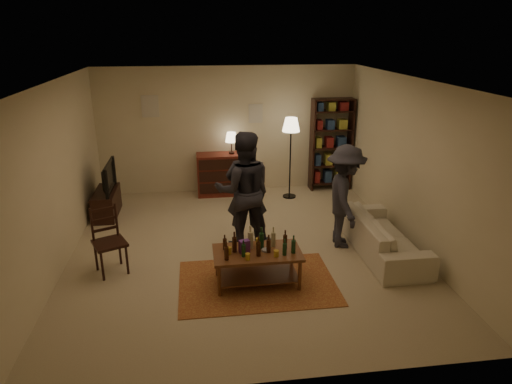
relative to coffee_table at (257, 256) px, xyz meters
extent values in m
plane|color=#C6B793|center=(-0.08, 1.07, -0.43)|extent=(6.00, 6.00, 0.00)
plane|color=beige|center=(-0.08, 4.07, 0.92)|extent=(5.50, 0.00, 5.50)
plane|color=beige|center=(-2.83, 1.07, 0.92)|extent=(0.00, 6.00, 6.00)
plane|color=beige|center=(2.67, 1.07, 0.92)|extent=(0.00, 6.00, 6.00)
plane|color=beige|center=(-0.08, -1.93, 0.92)|extent=(5.50, 0.00, 5.50)
plane|color=white|center=(-0.08, 1.07, 2.27)|extent=(6.00, 6.00, 0.00)
cube|color=beige|center=(-1.68, 4.05, 1.47)|extent=(0.35, 0.03, 0.45)
cube|color=beige|center=(0.52, 4.05, 1.27)|extent=(0.30, 0.03, 0.40)
cube|color=maroon|center=(0.00, 0.00, -0.43)|extent=(2.20, 1.50, 0.01)
cube|color=brown|center=(0.00, 0.00, 0.05)|extent=(1.22, 0.67, 0.04)
cube|color=brown|center=(0.00, 0.00, -0.30)|extent=(1.12, 0.57, 0.02)
cylinder|color=brown|center=(-0.55, -0.27, -0.20)|extent=(0.05, 0.05, 0.46)
cylinder|color=brown|center=(0.55, -0.27, -0.20)|extent=(0.05, 0.05, 0.46)
cylinder|color=brown|center=(-0.55, 0.27, -0.20)|extent=(0.05, 0.05, 0.46)
cylinder|color=brown|center=(0.55, 0.27, -0.20)|extent=(0.05, 0.05, 0.46)
cylinder|color=#B38F29|center=(-0.39, -0.02, 0.12)|extent=(0.07, 0.07, 0.10)
cylinder|color=#B38F29|center=(-0.15, -0.22, 0.11)|extent=(0.07, 0.07, 0.09)
cylinder|color=#B38F29|center=(0.04, 0.19, 0.12)|extent=(0.07, 0.07, 0.11)
cylinder|color=#B38F29|center=(0.24, -0.18, 0.11)|extent=(0.07, 0.07, 0.09)
cube|color=#603086|center=(-0.18, 0.02, 0.16)|extent=(0.16, 0.13, 0.18)
cylinder|color=gray|center=(0.12, -0.02, 0.08)|extent=(0.12, 0.12, 0.02)
cube|color=black|center=(-2.08, 0.60, 0.04)|extent=(0.58, 0.58, 0.04)
cylinder|color=black|center=(-2.17, 0.36, -0.20)|extent=(0.04, 0.04, 0.46)
cylinder|color=black|center=(-1.85, 0.51, -0.20)|extent=(0.04, 0.04, 0.46)
cylinder|color=black|center=(-2.32, 0.69, -0.20)|extent=(0.04, 0.04, 0.46)
cylinder|color=black|center=(-2.00, 0.84, -0.20)|extent=(0.04, 0.04, 0.46)
cube|color=black|center=(-2.16, 0.76, 0.32)|extent=(0.34, 0.17, 0.52)
cube|color=black|center=(-2.53, 2.87, -0.18)|extent=(0.40, 1.00, 0.50)
imported|color=black|center=(-2.51, 2.87, 0.34)|extent=(0.13, 0.97, 0.56)
cube|color=maroon|center=(-0.28, 3.79, 0.02)|extent=(1.00, 0.48, 0.90)
cube|color=black|center=(-0.28, 3.54, -0.21)|extent=(0.92, 0.02, 0.22)
cube|color=black|center=(-0.28, 3.54, 0.05)|extent=(0.92, 0.02, 0.22)
cube|color=black|center=(-0.28, 3.54, 0.31)|extent=(0.92, 0.02, 0.22)
cylinder|color=black|center=(-0.03, 3.79, 0.49)|extent=(0.12, 0.12, 0.04)
cylinder|color=black|center=(-0.03, 3.79, 0.62)|extent=(0.02, 0.02, 0.22)
cone|color=#FFE5B2|center=(-0.03, 3.79, 0.83)|extent=(0.26, 0.26, 0.20)
cube|color=black|center=(1.74, 3.85, 0.57)|extent=(0.04, 0.34, 2.00)
cube|color=black|center=(2.60, 3.85, 0.57)|extent=(0.04, 0.34, 2.00)
cube|color=black|center=(2.17, 3.85, -0.28)|extent=(0.90, 0.34, 0.03)
cube|color=black|center=(2.17, 3.85, 0.12)|extent=(0.90, 0.34, 0.03)
cube|color=black|center=(2.17, 3.85, 0.52)|extent=(0.90, 0.34, 0.03)
cube|color=black|center=(2.17, 3.85, 0.92)|extent=(0.90, 0.34, 0.03)
cube|color=black|center=(2.17, 3.85, 1.32)|extent=(0.90, 0.34, 0.03)
cube|color=black|center=(2.17, 3.85, 1.57)|extent=(0.90, 0.34, 0.03)
cube|color=maroon|center=(1.87, 3.85, -0.14)|extent=(0.12, 0.22, 0.26)
cube|color=navy|center=(2.12, 3.85, -0.14)|extent=(0.15, 0.22, 0.26)
cube|color=#A5A737|center=(2.39, 3.85, -0.14)|extent=(0.18, 0.22, 0.26)
cube|color=navy|center=(1.87, 3.85, 0.25)|extent=(0.12, 0.22, 0.24)
cube|color=#A5A737|center=(2.12, 3.85, 0.25)|extent=(0.15, 0.22, 0.24)
cube|color=maroon|center=(2.39, 3.85, 0.25)|extent=(0.18, 0.22, 0.24)
cube|color=#A5A737|center=(1.87, 3.85, 0.64)|extent=(0.12, 0.22, 0.22)
cube|color=maroon|center=(2.12, 3.85, 0.64)|extent=(0.15, 0.22, 0.22)
cube|color=navy|center=(2.39, 3.85, 0.64)|extent=(0.18, 0.22, 0.22)
cube|color=maroon|center=(1.87, 3.85, 1.03)|extent=(0.12, 0.22, 0.20)
cube|color=navy|center=(2.12, 3.85, 1.03)|extent=(0.15, 0.22, 0.20)
cube|color=#A5A737|center=(2.39, 3.85, 1.03)|extent=(0.18, 0.22, 0.20)
cube|color=navy|center=(1.87, 3.85, 1.42)|extent=(0.12, 0.22, 0.18)
cube|color=#A5A737|center=(2.12, 3.85, 1.42)|extent=(0.15, 0.22, 0.18)
cube|color=maroon|center=(2.39, 3.85, 1.42)|extent=(0.18, 0.22, 0.18)
cylinder|color=black|center=(1.17, 3.40, -0.42)|extent=(0.28, 0.28, 0.03)
cylinder|color=black|center=(1.17, 3.40, 0.33)|extent=(0.03, 0.03, 1.52)
cone|color=#FFE5B2|center=(1.17, 3.40, 1.14)|extent=(0.36, 0.36, 0.28)
imported|color=beige|center=(2.12, 0.67, -0.13)|extent=(0.81, 2.08, 0.61)
imported|color=#24242B|center=(0.00, 1.28, 0.48)|extent=(0.72, 0.53, 1.82)
imported|color=#222229|center=(-0.05, 1.23, 0.53)|extent=(0.94, 0.74, 1.93)
imported|color=#2A2A33|center=(1.58, 1.03, 0.42)|extent=(0.77, 1.17, 1.70)
camera|label=1|loc=(-0.78, -5.62, 2.98)|focal=32.00mm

